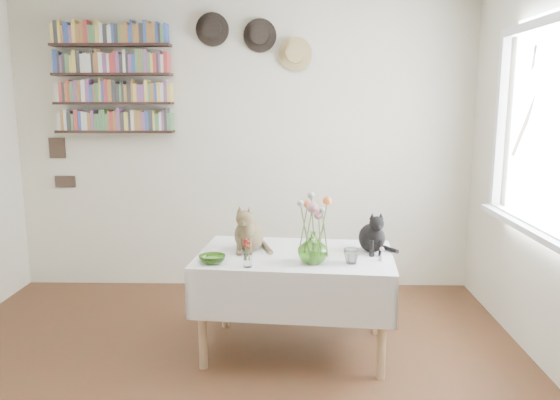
{
  "coord_description": "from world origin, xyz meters",
  "views": [
    {
      "loc": [
        0.42,
        -2.54,
        1.67
      ],
      "look_at": [
        0.35,
        0.82,
        1.05
      ],
      "focal_mm": 35.0,
      "sensor_mm": 36.0,
      "label": 1
    }
  ],
  "objects_px": {
    "dining_table": "(295,278)",
    "flower_vase": "(313,247)",
    "bookshelf_unit": "(113,79)",
    "tabby_cat": "(249,226)",
    "black_cat": "(372,230)"
  },
  "relations": [
    {
      "from": "tabby_cat",
      "to": "bookshelf_unit",
      "type": "bearing_deg",
      "value": 147.27
    },
    {
      "from": "dining_table",
      "to": "tabby_cat",
      "type": "height_order",
      "value": "tabby_cat"
    },
    {
      "from": "black_cat",
      "to": "flower_vase",
      "type": "relative_size",
      "value": 1.46
    },
    {
      "from": "tabby_cat",
      "to": "black_cat",
      "type": "distance_m",
      "value": 0.82
    },
    {
      "from": "dining_table",
      "to": "flower_vase",
      "type": "bearing_deg",
      "value": -62.98
    },
    {
      "from": "black_cat",
      "to": "flower_vase",
      "type": "height_order",
      "value": "black_cat"
    },
    {
      "from": "black_cat",
      "to": "flower_vase",
      "type": "bearing_deg",
      "value": -152.92
    },
    {
      "from": "dining_table",
      "to": "tabby_cat",
      "type": "distance_m",
      "value": 0.46
    },
    {
      "from": "bookshelf_unit",
      "to": "tabby_cat",
      "type": "bearing_deg",
      "value": -43.12
    },
    {
      "from": "dining_table",
      "to": "flower_vase",
      "type": "xyz_separation_m",
      "value": [
        0.11,
        -0.21,
        0.26
      ]
    },
    {
      "from": "dining_table",
      "to": "black_cat",
      "type": "height_order",
      "value": "black_cat"
    },
    {
      "from": "dining_table",
      "to": "flower_vase",
      "type": "distance_m",
      "value": 0.35
    },
    {
      "from": "flower_vase",
      "to": "bookshelf_unit",
      "type": "relative_size",
      "value": 0.2
    },
    {
      "from": "tabby_cat",
      "to": "bookshelf_unit",
      "type": "distance_m",
      "value": 1.97
    },
    {
      "from": "black_cat",
      "to": "bookshelf_unit",
      "type": "bearing_deg",
      "value": 142.83
    }
  ]
}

